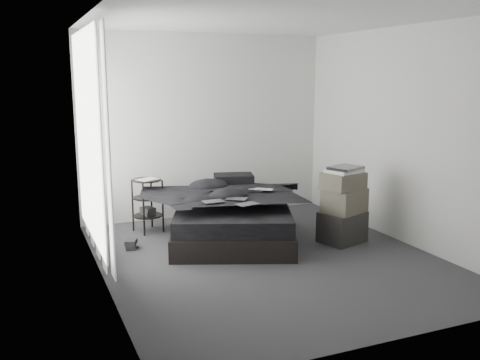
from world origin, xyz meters
name	(u,v)px	position (x,y,z in m)	size (l,w,h in m)	color
floor	(267,258)	(0.00, 0.00, 0.00)	(3.60, 4.20, 0.01)	#37373A
ceiling	(270,18)	(0.00, 0.00, 2.60)	(3.60, 4.20, 0.01)	white
wall_back	(205,126)	(0.00, 2.10, 1.30)	(3.60, 0.01, 2.60)	silver
wall_front	(395,177)	(0.00, -2.10, 1.30)	(3.60, 0.01, 2.60)	silver
wall_left	(98,152)	(-1.80, 0.00, 1.30)	(0.01, 4.20, 2.60)	silver
wall_right	(403,136)	(1.80, 0.00, 1.30)	(0.01, 4.20, 2.60)	silver
window_left	(88,137)	(-1.78, 0.90, 1.35)	(0.02, 2.00, 2.30)	white
curtain_left	(93,143)	(-1.73, 0.90, 1.28)	(0.06, 2.12, 2.48)	white
bed	(233,229)	(-0.09, 0.82, 0.13)	(1.41, 1.86, 0.25)	black
mattress	(233,212)	(-0.09, 0.82, 0.35)	(1.35, 1.80, 0.20)	black
duvet	(233,196)	(-0.11, 0.77, 0.56)	(1.37, 1.59, 0.22)	black
pillow_lower	(229,187)	(0.13, 1.50, 0.51)	(0.56, 0.38, 0.13)	black
pillow_upper	(234,179)	(0.18, 1.46, 0.64)	(0.52, 0.36, 0.12)	black
laptop	(260,185)	(0.24, 0.73, 0.68)	(0.30, 0.19, 0.02)	silver
comic_a	(213,196)	(-0.48, 0.44, 0.67)	(0.23, 0.15, 0.01)	black
comic_b	(237,192)	(-0.18, 0.46, 0.68)	(0.23, 0.15, 0.01)	black
comic_c	(247,197)	(-0.17, 0.17, 0.68)	(0.23, 0.15, 0.01)	black
side_stand	(148,206)	(-0.99, 1.56, 0.34)	(0.37, 0.37, 0.69)	black
papers	(148,179)	(-0.98, 1.55, 0.70)	(0.27, 0.20, 0.01)	white
floor_books	(131,244)	(-1.35, 0.92, 0.06)	(0.12, 0.17, 0.12)	black
box_lower	(342,227)	(1.11, 0.19, 0.19)	(0.51, 0.40, 0.38)	black
box_mid	(344,200)	(1.12, 0.18, 0.52)	(0.48, 0.38, 0.29)	#595546
box_upper	(343,181)	(1.10, 0.18, 0.77)	(0.46, 0.37, 0.20)	#595546
art_book_white	(344,171)	(1.11, 0.19, 0.89)	(0.39, 0.31, 0.04)	silver
art_book_snake	(346,168)	(1.12, 0.18, 0.93)	(0.38, 0.30, 0.04)	silver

